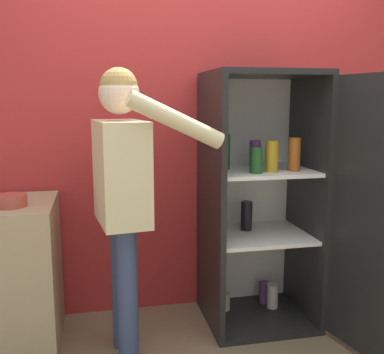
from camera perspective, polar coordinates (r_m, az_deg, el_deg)
wall_back at (r=3.14m, az=0.56°, el=6.23°), size 7.00×0.06×2.55m
refrigerator at (r=2.91m, az=11.09°, el=-3.37°), size 0.89×1.29×1.64m
person at (r=2.50m, az=-8.76°, el=-0.37°), size 0.69×0.59×1.64m
counter at (r=2.93m, az=-22.56°, el=-11.52°), size 0.59×0.63×0.88m
bowl at (r=2.69m, az=-22.06°, el=-2.81°), size 0.18×0.18×0.07m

